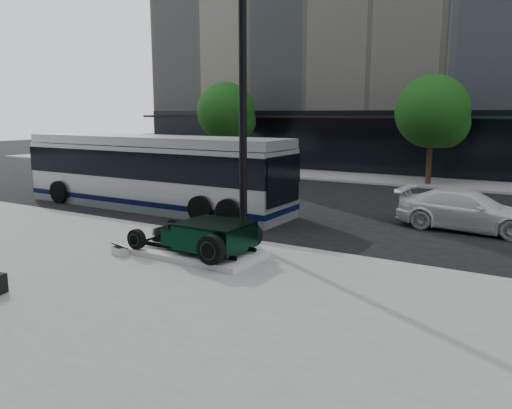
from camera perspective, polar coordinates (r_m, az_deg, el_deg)
The scene contains 9 objects.
ground at distance 16.28m, azimuth 5.68°, elevation -3.26°, with size 120.00×120.00×0.00m, color black.
sidewalk_far at distance 29.35m, azimuth 17.52°, elevation 2.54°, with size 70.00×4.00×0.12m, color gray.
street_trees at distance 27.96m, azimuth 19.79°, elevation 9.67°, with size 29.80×3.80×5.70m.
display_plinth at distance 13.34m, azimuth -6.59°, elevation -5.48°, with size 3.40×1.80×0.15m, color silver.
hot_rod at distance 13.02m, azimuth -5.47°, elevation -3.57°, with size 3.22×2.00×0.81m.
info_plaque at distance 13.79m, azimuth -15.30°, elevation -5.05°, with size 0.47×0.40×0.31m.
lamppost at distance 14.24m, azimuth -1.50°, elevation 9.10°, with size 0.40×0.40×7.33m.
transit_bus at distance 20.76m, azimuth -11.70°, elevation 3.70°, with size 12.12×2.88×2.92m.
white_sedan at distance 17.90m, azimuth 23.07°, elevation -0.64°, with size 1.85×4.54×1.32m, color white.
Camera 1 is at (6.74, -14.32, 3.83)m, focal length 35.00 mm.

